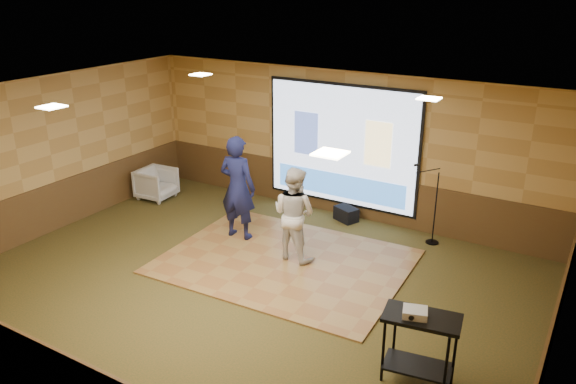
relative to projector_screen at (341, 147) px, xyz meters
The scene contains 18 objects.
ground 3.74m from the projector_screen, 90.00° to the right, with size 9.00×9.00×0.00m, color #313719.
room_shell 3.49m from the projector_screen, 90.00° to the right, with size 9.04×7.04×3.02m.
wainscot_back 1.00m from the projector_screen, 90.00° to the left, with size 9.00×0.04×0.95m, color #54351C.
wainscot_left 5.73m from the projector_screen, 142.51° to the right, with size 0.04×7.00×0.95m, color #54351C.
wainscot_right 5.73m from the projector_screen, 37.49° to the right, with size 0.04×7.00×0.95m, color #54351C.
projector_screen is the anchor object (origin of this frame).
downlight_nw 3.12m from the projector_screen, 143.35° to the right, with size 0.32×0.32×0.02m, color #FFE9BF.
downlight_ne 3.12m from the projector_screen, 36.65° to the right, with size 0.32×0.32×0.02m, color #FFE9BF.
downlight_sw 5.61m from the projector_screen, 114.02° to the right, with size 0.32×0.32×0.02m, color #FFE9BF.
downlight_se 5.61m from the projector_screen, 65.98° to the right, with size 0.32×0.32×0.02m, color #FFE9BF.
dance_floor 2.85m from the projector_screen, 86.78° to the right, with size 4.12×3.14×0.03m, color olive.
player_left 2.37m from the projector_screen, 119.30° to the right, with size 0.72×0.48×1.99m, color #151944.
player_right 2.33m from the projector_screen, 84.80° to the right, with size 0.81×0.63×1.68m, color silver.
av_table 5.39m from the projector_screen, 53.77° to the right, with size 0.90×0.48×0.95m.
projector 5.34m from the projector_screen, 54.73° to the right, with size 0.28×0.24×0.09m, color silver.
mic_stand 2.31m from the projector_screen, ahead, with size 0.59×0.24×1.51m.
banquet_chair 4.29m from the projector_screen, 161.90° to the right, with size 0.74×0.76×0.69m, color gray.
duffel_bag 1.38m from the projector_screen, 40.89° to the right, with size 0.46×0.31×0.29m, color black.
Camera 1 is at (4.68, -6.51, 4.67)m, focal length 35.00 mm.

